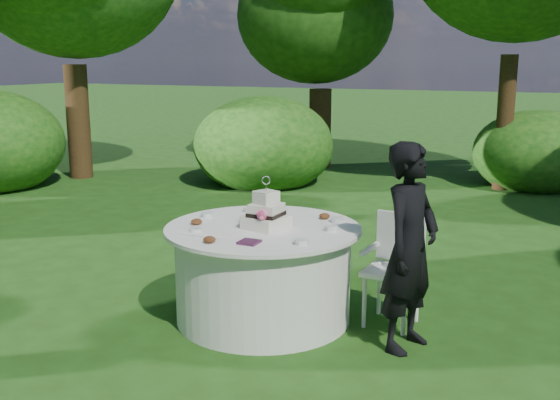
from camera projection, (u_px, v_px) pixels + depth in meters
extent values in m
plane|color=#1E3E10|center=(263.00, 318.00, 5.35)|extent=(80.00, 80.00, 0.00)
cube|color=#441D3A|center=(249.00, 242.00, 4.71)|extent=(0.14, 0.14, 0.02)
ellipsoid|color=white|center=(201.00, 235.00, 4.91)|extent=(0.48, 0.07, 0.01)
imported|color=black|center=(410.00, 247.00, 4.66)|extent=(0.49, 0.62, 1.51)
cylinder|color=white|center=(263.00, 275.00, 5.27)|extent=(1.40, 1.40, 0.74)
cylinder|color=silver|center=(263.00, 228.00, 5.19)|extent=(1.56, 1.56, 0.03)
cube|color=silver|center=(266.00, 222.00, 5.12)|extent=(0.35, 0.35, 0.10)
cube|color=silver|center=(266.00, 210.00, 5.10)|extent=(0.23, 0.23, 0.10)
cube|color=silver|center=(266.00, 197.00, 5.08)|extent=(0.20, 0.20, 0.10)
cube|color=black|center=(266.00, 214.00, 5.11)|extent=(0.24, 0.24, 0.03)
sphere|color=#BF3865|center=(262.00, 215.00, 4.98)|extent=(0.08, 0.08, 0.08)
cylinder|color=silver|center=(266.00, 188.00, 5.07)|extent=(0.01, 0.01, 0.05)
torus|color=silver|center=(266.00, 180.00, 5.05)|extent=(0.07, 0.02, 0.07)
cube|color=white|center=(392.00, 272.00, 5.13)|extent=(0.43, 0.43, 0.04)
cube|color=silver|center=(401.00, 237.00, 5.23)|extent=(0.40, 0.07, 0.40)
cylinder|color=silver|center=(364.00, 302.00, 5.12)|extent=(0.03, 0.03, 0.42)
cylinder|color=silver|center=(404.00, 310.00, 4.96)|extent=(0.03, 0.03, 0.42)
cylinder|color=white|center=(379.00, 290.00, 5.39)|extent=(0.03, 0.03, 0.42)
cylinder|color=white|center=(417.00, 297.00, 5.23)|extent=(0.03, 0.03, 0.42)
cube|color=white|center=(370.00, 249.00, 5.18)|extent=(0.06, 0.36, 0.03)
cube|color=white|center=(416.00, 255.00, 5.00)|extent=(0.06, 0.36, 0.03)
cylinder|color=silver|center=(250.00, 209.00, 5.69)|extent=(0.10, 0.10, 0.04)
cylinder|color=silver|center=(337.00, 220.00, 5.33)|extent=(0.10, 0.10, 0.04)
cylinder|color=silver|center=(195.00, 231.00, 4.98)|extent=(0.10, 0.10, 0.04)
cylinder|color=silver|center=(331.00, 228.00, 5.05)|extent=(0.10, 0.10, 0.04)
cylinder|color=silver|center=(302.00, 242.00, 4.67)|extent=(0.10, 0.10, 0.04)
cylinder|color=silver|center=(207.00, 215.00, 5.48)|extent=(0.10, 0.10, 0.04)
ellipsoid|color=#562D16|center=(209.00, 239.00, 4.72)|extent=(0.09, 0.09, 0.05)
ellipsoid|color=#562D16|center=(325.00, 216.00, 5.43)|extent=(0.09, 0.09, 0.05)
ellipsoid|color=#562D16|center=(197.00, 222.00, 5.24)|extent=(0.09, 0.09, 0.05)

